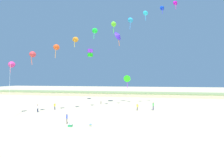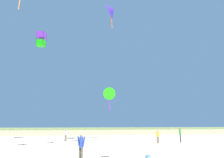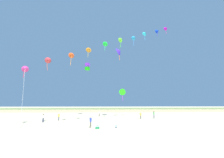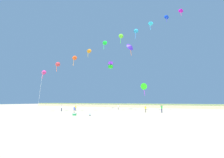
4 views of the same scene
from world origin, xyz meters
The scene contains 14 objects.
ground_plane centered at (0.00, 0.00, 0.00)m, with size 240.00×240.00×0.00m, color beige.
dune_ridge centered at (0.00, 42.97, 0.72)m, with size 120.00×10.42×1.45m.
person_near_left centered at (-2.39, 21.08, 0.86)m, with size 0.49×0.32×1.49m.
person_near_right centered at (10.87, 14.98, 1.00)m, with size 0.40×0.56×1.74m.
person_mid_center centered at (-10.58, 11.76, 0.86)m, with size 0.27×0.50×1.48m.
person_far_left centered at (7.48, 14.19, 0.86)m, with size 0.52×0.23×1.49m.
person_far_right centered at (-12.64, 8.84, 0.92)m, with size 0.29×0.54×1.60m.
person_far_center centered at (-2.99, 2.39, 0.95)m, with size 0.44×0.48×1.64m.
kite_banner_string centered at (0.98, 10.57, 17.00)m, with size 31.77×15.39×24.94m.
large_kite_low_lead centered at (-6.30, 23.61, 14.57)m, with size 1.45×1.45×2.16m.
large_kite_mid_trail centered at (4.49, 25.05, 6.99)m, with size 2.01×1.07×3.84m.
large_kite_high_solo centered at (2.94, 17.82, 17.59)m, with size 2.38×2.65×3.75m.
beach_cooler centered at (-1.88, 1.23, 0.21)m, with size 0.58×0.41×0.46m.
beach_ball centered at (0.88, 1.98, 0.18)m, with size 0.36×0.36×0.36m.
Camera 1 is at (7.61, -18.67, 6.74)m, focal length 24.00 mm.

